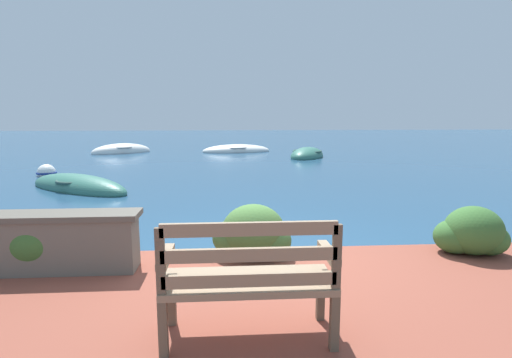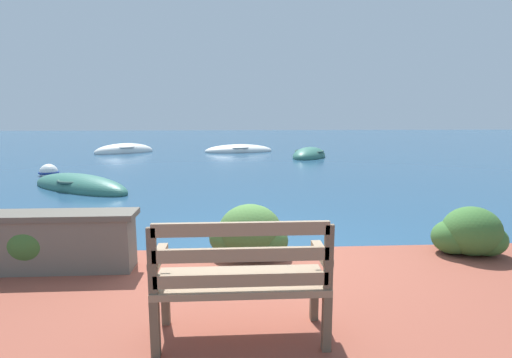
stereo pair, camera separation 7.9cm
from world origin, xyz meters
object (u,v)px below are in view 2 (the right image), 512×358
rowboat_nearest (80,187)px  rowboat_far (124,151)px  mooring_buoy (49,173)px  park_bench (241,277)px  rowboat_outer (239,151)px  rowboat_mid (309,156)px

rowboat_nearest → rowboat_far: 9.39m
rowboat_nearest → mooring_buoy: (-1.75, 2.30, 0.04)m
park_bench → mooring_buoy: size_ratio=2.16×
park_bench → rowboat_nearest: bearing=112.9°
park_bench → mooring_buoy: park_bench is taller
rowboat_nearest → rowboat_outer: rowboat_nearest is taller
park_bench → mooring_buoy: (-5.57, 9.51, -0.61)m
mooring_buoy → park_bench: bearing=-59.7°
rowboat_nearest → rowboat_mid: 9.78m
rowboat_outer → rowboat_far: bearing=-8.1°
rowboat_nearest → rowboat_mid: rowboat_mid is taller
rowboat_mid → rowboat_outer: rowboat_mid is taller
rowboat_outer → park_bench: bearing=79.4°
rowboat_nearest → rowboat_far: size_ratio=1.11×
rowboat_nearest → mooring_buoy: 2.89m
park_bench → rowboat_mid: size_ratio=0.45×
rowboat_mid → rowboat_far: 8.72m
rowboat_nearest → rowboat_outer: (4.05, 9.44, -0.00)m
park_bench → rowboat_outer: (0.24, 16.64, -0.65)m
rowboat_far → rowboat_nearest: bearing=-113.7°
park_bench → rowboat_far: bearing=102.5°
rowboat_mid → rowboat_outer: 3.95m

